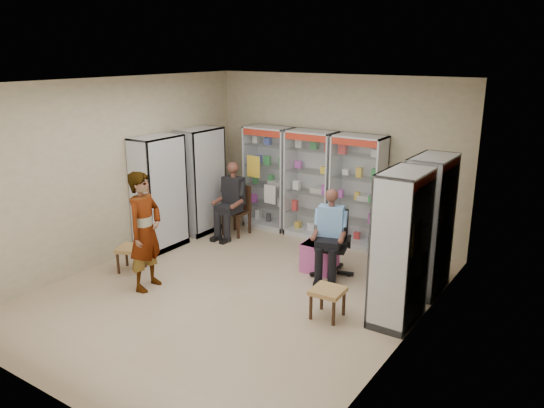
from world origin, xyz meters
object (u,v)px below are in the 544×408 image
Objects in this scene: cabinet_left_far at (201,181)px; standing_man at (145,231)px; wooden_chair at (236,211)px; woven_stool_b at (132,258)px; cabinet_right_near at (401,248)px; seated_shopkeeper at (331,236)px; pink_trunk at (320,257)px; office_chair at (332,243)px; cabinet_back_right at (358,192)px; cabinet_left_near at (159,193)px; cabinet_right_far at (428,225)px; cabinet_back_left at (269,178)px; cabinet_back_mid at (311,184)px; woven_stool_a at (327,303)px.

cabinet_left_far is 1.13× the size of standing_man.
wooden_chair is 2.35× the size of woven_stool_b.
wooden_chair is at bearing 68.36° from cabinet_right_near.
seated_shopkeeper reaches higher than pink_trunk.
seated_shopkeeper is (0.00, -0.05, 0.14)m from office_chair.
standing_man is (-1.80, -3.34, -0.12)m from cabinet_back_right.
cabinet_right_near and cabinet_left_far have the same top height.
woven_stool_b is (-2.73, -1.64, -0.32)m from office_chair.
office_chair is (0.24, -1.40, -0.48)m from cabinet_back_right.
office_chair is 2.84m from standing_man.
cabinet_right_far is at bearing 101.41° from cabinet_left_near.
wooden_chair is (-2.15, -0.73, -0.53)m from cabinet_back_right.
cabinet_back_left is at bearing 180.00° from cabinet_back_right.
cabinet_right_far is 2.13× the size of wooden_chair.
cabinet_back_mid is 0.95m from cabinet_back_right.
pink_trunk is 0.28× the size of standing_man.
cabinet_left_near is 1.93× the size of office_chair.
cabinet_right_near is at bearing 11.15° from woven_stool_b.
cabinet_left_far reaches higher than office_chair.
cabinet_right_near is 3.60m from standing_man.
wooden_chair is at bearing 147.64° from office_chair.
cabinet_back_right is 1.98m from cabinet_right_far.
cabinet_back_left is at bearing 129.20° from seated_shopkeeper.
cabinet_left_near is (-1.88, -2.03, 0.00)m from cabinet_back_mid.
cabinet_right_far is 1.52× the size of seated_shopkeeper.
seated_shopkeeper is at bearing -106.65° from office_chair.
cabinet_right_far and cabinet_left_near have the same top height.
cabinet_left_far is 2.28m from woven_stool_b.
cabinet_back_mid reaches higher than office_chair.
pink_trunk reaches higher than woven_stool_b.
cabinet_left_far is 4.15m from woven_stool_a.
woven_stool_b is at bearing -116.78° from cabinet_back_mid.
cabinet_right_far is 1.93× the size of office_chair.
cabinet_left_near is 1.56m from wooden_chair.
standing_man is at bearing -153.87° from seated_shopkeeper.
office_chair is at bearing 31.01° from woven_stool_b.
cabinet_back_right is 1.13× the size of standing_man.
cabinet_back_right is at bearing 108.19° from cabinet_left_far.
cabinet_right_near is 1.20m from woven_stool_a.
seated_shopkeeper is at bearing -80.56° from cabinet_back_right.
cabinet_left_near is at bearing -0.00° from cabinet_left_far.
standing_man reaches higher than wooden_chair.
pink_trunk is at bearing -54.88° from cabinet_back_mid.
wooden_chair is at bearing 147.05° from woven_stool_a.
cabinet_right_far is 4.61m from woven_stool_b.
woven_stool_b is (-3.34, -0.37, -0.00)m from woven_stool_a.
pink_trunk is (0.02, -1.38, -0.77)m from cabinet_back_right.
cabinet_right_far is 4.46m from cabinet_left_far.
cabinet_right_far is at bearing -17.75° from cabinet_back_left.
cabinet_back_right reaches higher than office_chair.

